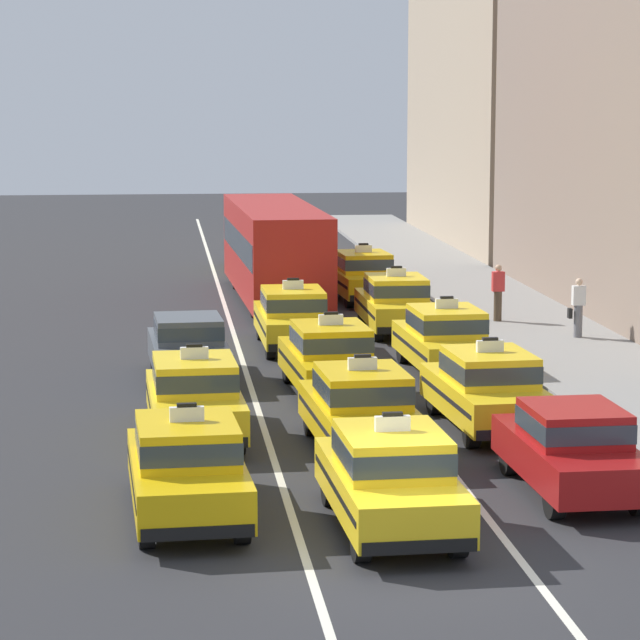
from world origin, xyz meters
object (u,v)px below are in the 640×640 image
taxi_left_second (195,396)px  bus_center_fifth (275,247)px  taxi_right_third (445,339)px  taxi_center_second (361,408)px  taxi_right_second (488,388)px  pedestrian_mid_block (578,308)px  sedan_right_nearest (572,447)px  taxi_center_nearest (391,477)px  taxi_right_fifth (363,275)px  taxi_center_sixth (257,247)px  taxi_left_nearest (187,466)px  taxi_center_fourth (293,317)px  pedestrian_near_crosswalk (498,292)px  taxi_right_fourth (396,303)px  taxi_center_third (330,358)px  sedan_left_third (188,346)px

taxi_left_second → bus_center_fifth: (3.16, 19.31, 0.94)m
taxi_right_third → taxi_center_second: bearing=-112.3°
taxi_right_second → pedestrian_mid_block: size_ratio=2.80×
sedan_right_nearest → taxi_center_nearest: bearing=-153.1°
taxi_right_fifth → pedestrian_mid_block: bearing=-61.0°
taxi_right_fifth → taxi_center_sixth: bearing=107.6°
taxi_left_nearest → taxi_center_nearest: same height
taxi_center_fourth → taxi_right_third: (3.44, -3.95, 0.00)m
taxi_center_nearest → taxi_center_sixth: same height
taxi_center_fourth → pedestrian_near_crosswalk: size_ratio=2.70×
taxi_center_nearest → taxi_center_sixth: (0.23, 34.95, 0.00)m
taxi_center_fourth → pedestrian_near_crosswalk: (6.46, 3.27, 0.13)m
taxi_right_fourth → taxi_left_second: bearing=-116.0°
taxi_center_second → taxi_right_fourth: 14.45m
taxi_center_second → taxi_center_third: (0.04, 5.51, 0.00)m
taxi_left_nearest → taxi_center_second: same height
taxi_left_nearest → taxi_center_sixth: size_ratio=1.00×
taxi_left_second → taxi_center_third: 5.13m
sedan_left_third → taxi_right_second: size_ratio=0.94×
pedestrian_near_crosswalk → taxi_right_fourth: bearing=-165.3°
taxi_center_nearest → taxi_center_fourth: 16.86m
taxi_left_second → taxi_center_sixth: same height
taxi_right_fifth → pedestrian_near_crosswalk: taxi_right_fifth is taller
sedan_left_third → taxi_center_nearest: 13.09m
taxi_left_nearest → taxi_left_second: bearing=87.3°
taxi_center_second → taxi_right_fourth: bearing=78.2°
taxi_center_third → taxi_right_fourth: bearing=71.3°
taxi_right_fifth → pedestrian_near_crosswalk: bearing=-59.5°
taxi_left_second → taxi_center_nearest: 7.28m
taxi_left_nearest → taxi_right_third: (6.63, 11.87, 0.00)m
taxi_center_second → taxi_center_sixth: 29.81m
sedan_left_third → taxi_center_sixth: size_ratio=0.94×
pedestrian_mid_block → taxi_center_second: bearing=-123.1°
taxi_center_sixth → pedestrian_near_crosswalk: taxi_center_sixth is taller
taxi_center_fourth → taxi_center_third: bearing=-87.3°
taxi_center_third → pedestrian_mid_block: 10.00m
taxi_right_fourth → taxi_left_nearest: bearing=-109.4°
taxi_center_nearest → taxi_right_fifth: size_ratio=0.99×
pedestrian_mid_block → taxi_left_second: bearing=-136.6°
taxi_right_second → pedestrian_mid_block: 11.32m
taxi_left_second → taxi_right_second: bearing=1.3°
sedan_left_third → taxi_right_third: bearing=1.3°
taxi_left_second → taxi_right_fourth: same height
taxi_left_second → taxi_center_third: size_ratio=0.99×
taxi_center_third → sedan_right_nearest: 9.44m
taxi_left_second → taxi_right_fifth: size_ratio=0.99×
taxi_center_third → taxi_left_nearest: bearing=-109.9°
taxi_right_fourth → taxi_right_third: bearing=-88.1°
bus_center_fifth → taxi_right_second: 19.42m
taxi_left_nearest → taxi_right_fourth: 19.34m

